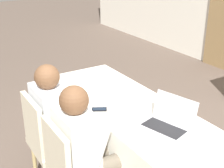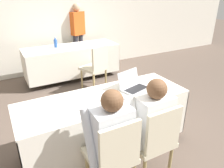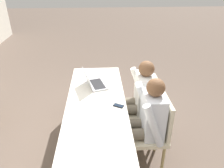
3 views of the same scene
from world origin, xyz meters
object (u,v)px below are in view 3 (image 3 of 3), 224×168
Objects in this scene: person_white_shirt at (138,97)px; person_checkered_shirt at (146,119)px; laptop at (95,83)px; chair_near_right at (145,106)px; cell_phone at (119,106)px; chair_near_left at (153,130)px.

person_checkered_shirt is at bearing 0.00° from person_white_shirt.
laptop is 0.77m from chair_near_right.
person_checkered_shirt is (-0.68, -0.58, -0.13)m from laptop.
chair_near_right is at bearing -20.76° from cell_phone.
cell_phone is 0.12× the size of person_white_shirt.
person_checkered_shirt is 1.00× the size of person_white_shirt.
laptop is 0.46× the size of chair_near_right.
laptop is 0.46× the size of chair_near_left.
person_checkered_shirt reaches higher than cell_phone.
chair_near_right is at bearing -121.08° from laptop.
cell_phone is 0.57m from chair_near_right.
person_checkered_shirt reaches higher than laptop.
laptop is 0.59m from cell_phone.
cell_phone is 0.50m from chair_near_left.
chair_near_left is 1.00× the size of chair_near_right.
person_checkered_shirt reaches higher than chair_near_right.
person_white_shirt reaches higher than chair_near_left.
person_checkered_shirt is at bearing -154.77° from laptop.
laptop reaches higher than chair_near_left.
chair_near_right is at bearing 90.00° from person_white_shirt.
chair_near_right is 0.52m from person_checkered_shirt.
person_checkered_shirt is at bearing -88.08° from cell_phone.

